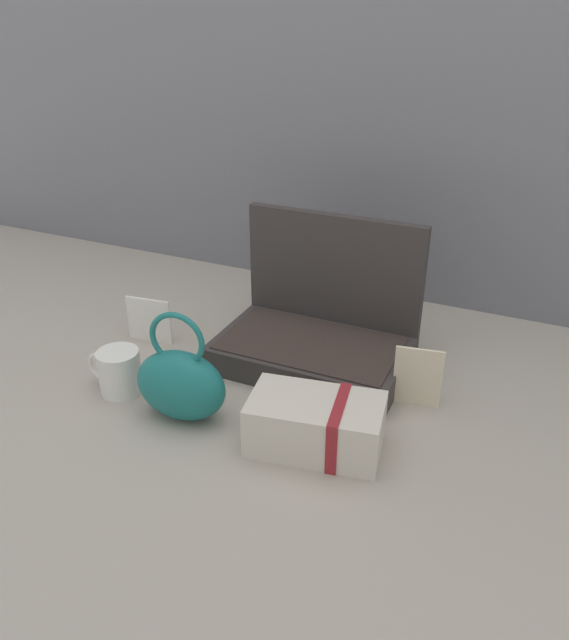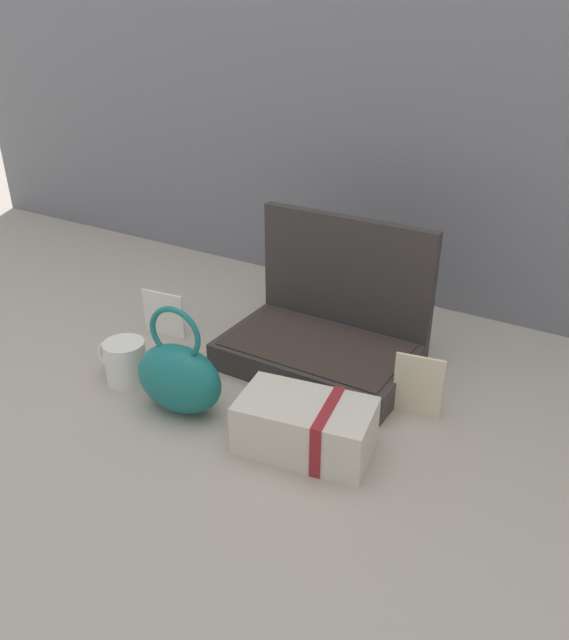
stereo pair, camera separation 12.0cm
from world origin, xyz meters
name	(u,v)px [view 2 (the right image)]	position (x,y,z in m)	size (l,w,h in m)	color
ground_plane	(287,390)	(0.00, 0.00, 0.00)	(6.00, 6.00, 0.00)	#9E9384
back_wall	(417,15)	(0.00, 0.58, 0.70)	(3.20, 0.06, 1.40)	slate
open_suitcase	(325,332)	(0.01, 0.15, 0.07)	(0.41, 0.27, 0.32)	#332D2B
teal_pouch_handbag	(179,377)	(-0.14, -0.17, 0.08)	(0.19, 0.12, 0.23)	#196B66
cream_toiletry_bag	(307,426)	(0.13, -0.15, 0.05)	(0.26, 0.17, 0.10)	beige
coffee_mug	(125,362)	(-0.31, -0.15, 0.05)	(0.12, 0.09, 0.09)	silver
info_card_left	(418,385)	(0.26, 0.06, 0.06)	(0.10, 0.01, 0.13)	beige
poster_card_right	(164,314)	(-0.38, 0.06, 0.06)	(0.11, 0.01, 0.11)	white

